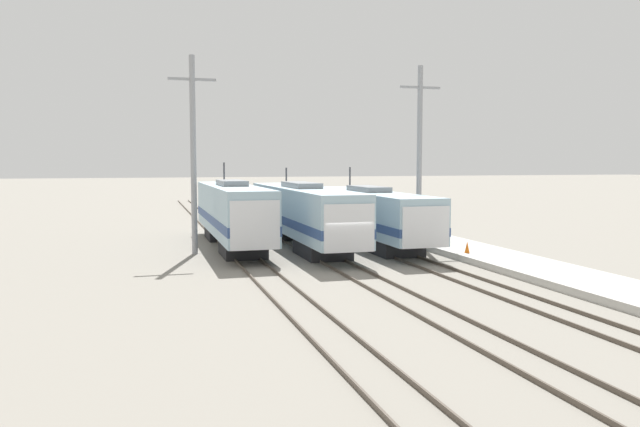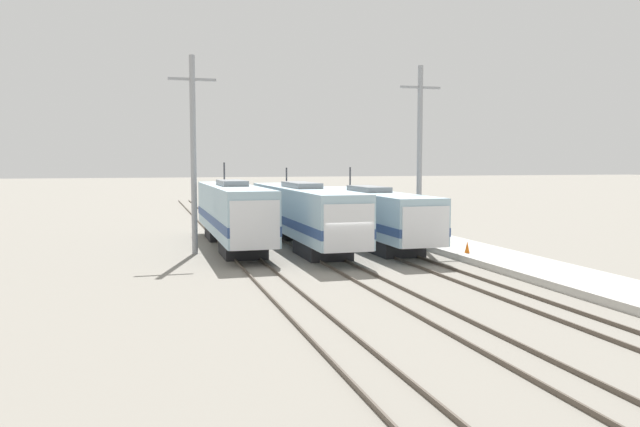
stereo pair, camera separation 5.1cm
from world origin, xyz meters
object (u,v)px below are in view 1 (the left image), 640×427
(locomotive_far_left, at_px, (233,213))
(traffic_cone, at_px, (467,247))
(catenary_tower_right, at_px, (419,153))
(locomotive_far_right, at_px, (371,215))
(catenary_tower_left, at_px, (193,152))
(locomotive_center, at_px, (303,214))

(locomotive_far_left, height_order, traffic_cone, locomotive_far_left)
(catenary_tower_right, xyz_separation_m, traffic_cone, (0.07, -6.41, -5.46))
(traffic_cone, bearing_deg, locomotive_far_right, 114.91)
(catenary_tower_right, bearing_deg, catenary_tower_left, 180.00)
(locomotive_far_left, bearing_deg, locomotive_center, -11.74)
(locomotive_center, xyz_separation_m, catenary_tower_right, (7.66, -1.22, 3.99))
(catenary_tower_left, bearing_deg, locomotive_far_left, 39.14)
(locomotive_far_right, bearing_deg, traffic_cone, -65.09)
(locomotive_center, height_order, catenary_tower_left, catenary_tower_left)
(locomotive_far_left, relative_size, locomotive_far_right, 0.98)
(traffic_cone, bearing_deg, catenary_tower_left, 156.65)
(locomotive_far_left, relative_size, catenary_tower_left, 1.46)
(locomotive_center, xyz_separation_m, traffic_cone, (7.73, -7.64, -1.48))
(locomotive_far_right, xyz_separation_m, catenary_tower_left, (-11.60, -0.58, 4.12))
(catenary_tower_left, bearing_deg, catenary_tower_right, 0.00)
(catenary_tower_left, distance_m, catenary_tower_right, 14.78)
(locomotive_far_right, distance_m, catenary_tower_right, 5.24)
(locomotive_center, distance_m, catenary_tower_right, 8.72)
(locomotive_far_left, relative_size, locomotive_center, 0.87)
(locomotive_far_right, relative_size, catenary_tower_right, 1.49)
(locomotive_center, relative_size, traffic_cone, 29.73)
(catenary_tower_left, bearing_deg, locomotive_far_right, 2.88)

